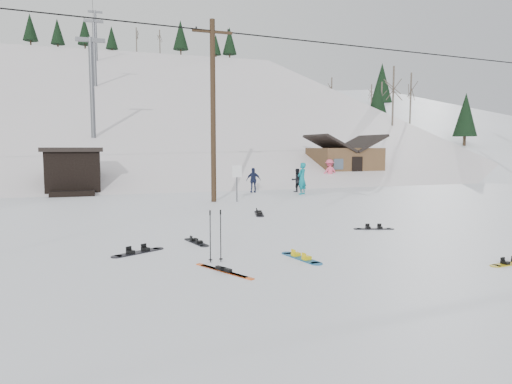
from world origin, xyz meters
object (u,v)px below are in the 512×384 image
object	(u,v)px
cabin	(344,163)
hero_snowboard	(301,258)
hero_skis	(224,270)
utility_pole	(213,108)

from	to	relation	value
cabin	hero_snowboard	world-z (taller)	cabin
cabin	hero_snowboard	xyz separation A→B (m)	(-13.64, -22.34, -1.46)
cabin	hero_snowboard	size ratio (longest dim) A/B	3.62
cabin	hero_skis	bearing A→B (deg)	-124.55
cabin	hero_skis	xyz separation A→B (m)	(-15.76, -22.89, -1.46)
utility_pole	hero_skis	bearing A→B (deg)	-102.08
hero_snowboard	hero_skis	xyz separation A→B (m)	(-2.12, -0.55, -0.00)
hero_snowboard	hero_skis	world-z (taller)	hero_snowboard
utility_pole	hero_snowboard	distance (m)	13.20
hero_skis	cabin	bearing A→B (deg)	27.96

